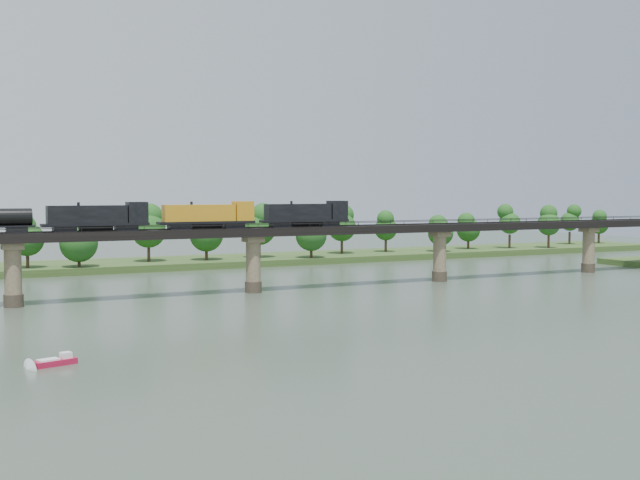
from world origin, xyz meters
name	(u,v)px	position (x,y,z in m)	size (l,w,h in m)	color
ground	(331,316)	(0.00, 0.00, 0.00)	(400.00, 400.00, 0.00)	#334134
far_bank	(167,263)	(0.00, 85.00, 0.80)	(300.00, 24.00, 1.60)	#2E4A1D
bridge	(253,262)	(0.00, 30.00, 5.46)	(236.00, 30.00, 11.50)	#473A2D
bridge_superstructure	(253,226)	(0.00, 30.00, 11.79)	(220.00, 4.90, 0.75)	black
far_treeline	(137,231)	(-8.21, 80.52, 8.83)	(289.06, 17.54, 13.60)	#382619
freight_train	(172,216)	(-14.66, 30.00, 13.76)	(68.60, 2.67, 4.72)	black
motorboat	(55,361)	(-40.62, -16.47, 0.41)	(4.58, 2.66, 1.21)	#AA1334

